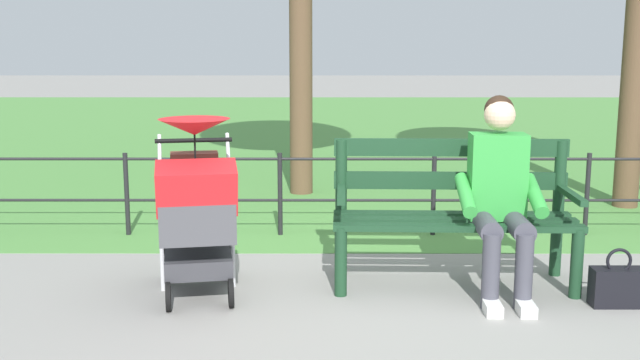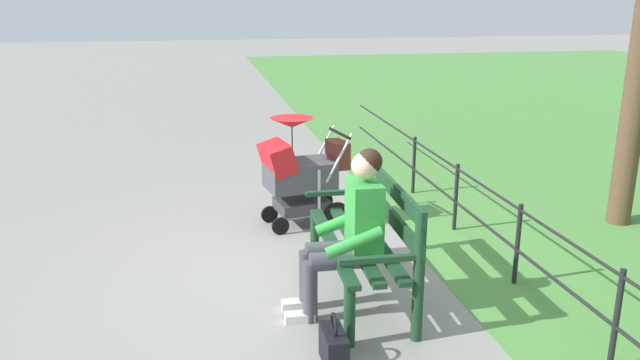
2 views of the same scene
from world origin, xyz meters
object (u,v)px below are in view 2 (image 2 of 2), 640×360
person_on_bench (350,228)px  handbag (334,347)px  park_bench (369,233)px  stroller (299,171)px

person_on_bench → handbag: person_on_bench is taller
park_bench → stroller: 1.70m
person_on_bench → stroller: size_ratio=1.11×
person_on_bench → handbag: size_ratio=3.45×
person_on_bench → stroller: (1.94, 0.06, -0.08)m
handbag → stroller: bearing=-4.5°
park_bench → handbag: size_ratio=4.36×
stroller → handbag: bearing=175.5°
person_on_bench → stroller: person_on_bench is taller
handbag → person_on_bench: bearing=-21.2°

